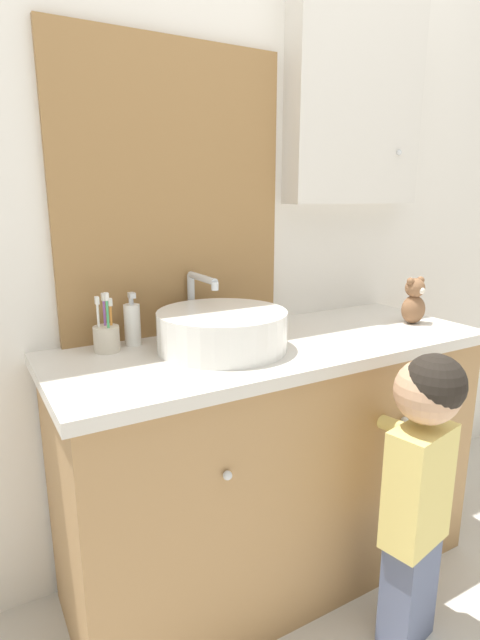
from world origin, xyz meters
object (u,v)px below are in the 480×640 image
Objects in this scene: soap_dispenser at (132,324)px; teddy_bear at (414,302)px; child_figure at (420,470)px; sink_basin at (222,329)px; toothbrush_holder at (106,337)px.

teddy_bear reaches higher than soap_dispenser.
sink_basin is at bearing 130.15° from child_figure.
soap_dispenser is at bearing 133.63° from child_figure.
toothbrush_holder is 1.09× the size of soap_dispenser.
soap_dispenser is 0.98× the size of teddy_bear.
child_figure is (0.67, -0.59, -0.33)m from toothbrush_holder.
sink_basin is at bearing 175.02° from teddy_bear.
sink_basin is at bearing -26.22° from toothbrush_holder.
teddy_bear is at bearing -14.08° from soap_dispenser.
teddy_bear reaches higher than child_figure.
sink_basin reaches higher than soap_dispenser.
teddy_bear is (1.04, -0.21, 0.03)m from toothbrush_holder.
toothbrush_holder reaches higher than soap_dispenser.
soap_dispenser is at bearing 165.92° from teddy_bear.
toothbrush_holder reaches higher than teddy_bear.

